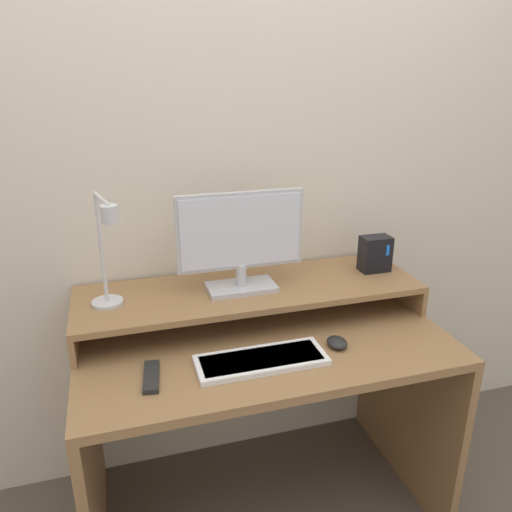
% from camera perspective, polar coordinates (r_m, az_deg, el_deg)
% --- Properties ---
extents(wall_back, '(6.00, 0.05, 2.50)m').
position_cam_1_polar(wall_back, '(1.86, -2.62, 10.66)').
color(wall_back, beige).
rests_on(wall_back, ground_plane).
extents(desk, '(1.22, 0.68, 0.73)m').
position_cam_1_polar(desk, '(1.81, 0.77, -14.96)').
color(desk, olive).
rests_on(desk, ground_plane).
extents(monitor_shelf, '(1.22, 0.37, 0.12)m').
position_cam_1_polar(monitor_shelf, '(1.78, -0.67, -4.05)').
color(monitor_shelf, olive).
rests_on(monitor_shelf, desk).
extents(monitor, '(0.44, 0.13, 0.35)m').
position_cam_1_polar(monitor, '(1.69, -1.75, 1.85)').
color(monitor, '#BCBCC1').
rests_on(monitor, monitor_shelf).
extents(desk_lamp, '(0.11, 0.23, 0.38)m').
position_cam_1_polar(desk_lamp, '(1.59, -16.69, 0.06)').
color(desk_lamp, silver).
rests_on(desk_lamp, monitor_shelf).
extents(router_dock, '(0.11, 0.07, 0.14)m').
position_cam_1_polar(router_dock, '(1.95, 13.45, 0.26)').
color(router_dock, black).
rests_on(router_dock, monitor_shelf).
extents(keyboard, '(0.40, 0.15, 0.02)m').
position_cam_1_polar(keyboard, '(1.55, 0.60, -11.79)').
color(keyboard, white).
rests_on(keyboard, desk).
extents(mouse, '(0.06, 0.08, 0.03)m').
position_cam_1_polar(mouse, '(1.65, 9.24, -9.72)').
color(mouse, black).
rests_on(mouse, desk).
extents(remote_control, '(0.06, 0.16, 0.02)m').
position_cam_1_polar(remote_control, '(1.51, -11.87, -13.34)').
color(remote_control, black).
rests_on(remote_control, desk).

